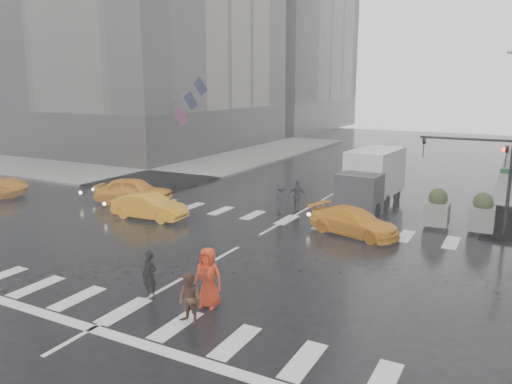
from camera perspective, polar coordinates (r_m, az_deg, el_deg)
The scene contains 16 objects.
ground at distance 20.75m, azimuth -3.46°, elevation -7.08°, with size 120.00×120.00×0.00m, color black.
sidewalk_nw at distance 45.84m, azimuth -12.81°, elevation 3.42°, with size 35.00×35.00×0.15m, color gray.
road_markings at distance 20.75m, azimuth -3.46°, elevation -7.07°, with size 18.00×48.00×0.01m, color silver, non-canonical shape.
traffic_signal_pole at distance 24.95m, azimuth 24.87°, elevation 2.71°, with size 4.45×0.42×4.50m.
planter_west at distance 25.74m, azimuth 20.01°, elevation -1.71°, with size 1.10×1.10×1.80m.
planter_mid at distance 25.56m, azimuth 24.44°, elevation -2.17°, with size 1.10×1.10×1.80m.
flag_cluster at distance 43.38m, azimuth -7.79°, elevation 10.52°, with size 2.87×3.06×4.69m.
pedestrian_black at distance 16.45m, azimuth -12.20°, elevation -6.59°, with size 1.03×1.05×2.43m.
pedestrian_brown at distance 14.89m, azimuth -7.61°, elevation -12.02°, with size 0.75×0.58×1.54m, color #492B1A.
pedestrian_orange at distance 15.80m, azimuth -5.49°, elevation -9.70°, with size 1.02×0.73×1.93m.
pedestrian_far_a at distance 27.41m, azimuth 4.79°, elevation -0.46°, with size 1.00×0.61×1.71m, color black.
pedestrian_far_b at distance 26.90m, azimuth 2.86°, elevation -0.73°, with size 1.07×0.59×1.66m, color black.
taxi_front at distance 29.92m, azimuth -13.80°, elevation 0.14°, with size 1.82×4.51×1.54m, color orange.
taxi_mid at distance 26.38m, azimuth -12.08°, elevation -1.63°, with size 1.40×4.01×1.32m, color orange.
taxi_rear at distance 23.54m, azimuth 11.14°, elevation -3.34°, with size 1.77×3.83×1.26m, color orange.
box_truck at distance 28.81m, azimuth 13.01°, elevation 1.62°, with size 2.26×6.03×3.20m.
Camera 1 is at (10.34, -16.64, 6.86)m, focal length 35.00 mm.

